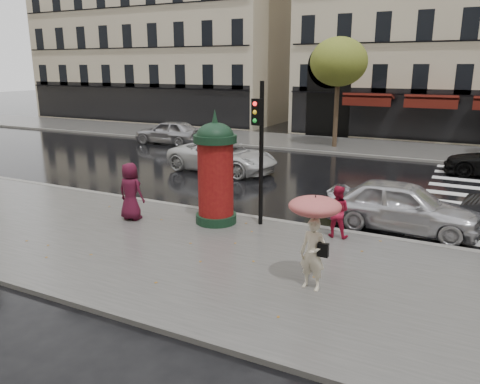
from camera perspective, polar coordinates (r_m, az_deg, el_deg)
The scene contains 15 objects.
ground at distance 12.83m, azimuth -2.06°, elevation -7.55°, with size 160.00×160.00×0.00m, color black.
near_sidewalk at distance 12.41m, azimuth -3.19°, elevation -8.08°, with size 90.00×7.00×0.12m, color #474744.
far_sidewalk at distance 30.31m, azimuth 15.58°, elevation 5.26°, with size 90.00×6.00×0.12m, color #474744.
near_kerb at distance 15.33m, azimuth 3.35°, elevation -3.45°, with size 90.00×0.25×0.14m, color slate.
far_kerb at distance 27.41m, azimuth 14.31°, elevation 4.38°, with size 90.00×0.25×0.14m, color slate.
zebra_crossing at distance 20.56m, azimuth 26.66°, elevation -0.44°, with size 3.60×11.75×0.01m, color silver.
tree_far_left at distance 29.40m, azimuth 11.94°, elevation 15.22°, with size 3.40×3.40×6.64m.
woman_umbrella at distance 10.27m, azimuth 9.03°, elevation -4.26°, with size 1.14×1.14×2.19m.
woman_red at distance 13.79m, azimuth 11.71°, elevation -2.33°, with size 0.74×0.58×1.53m, color #AE1534.
man_burgundy at distance 15.40m, azimuth -13.19°, elevation 0.07°, with size 0.91×0.59×1.87m, color #490E22.
morris_column at distance 14.53m, azimuth -3.00°, elevation 2.74°, with size 1.33×1.33×3.58m.
traffic_light at distance 14.11m, azimuth 2.42°, elevation 6.32°, with size 0.31×0.43×4.40m.
car_silver at distance 15.24m, azimuth 19.21°, elevation -1.59°, with size 1.85×4.61×1.57m, color silver.
car_white at distance 22.57m, azimuth -2.11°, elevation 4.38°, with size 2.49×5.40×1.50m, color silver.
car_far_silver at distance 31.10m, azimuth -8.60°, elevation 7.24°, with size 1.87×4.64×1.58m, color #A7A6AB.
Camera 1 is at (5.74, -10.36, 4.93)m, focal length 35.00 mm.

